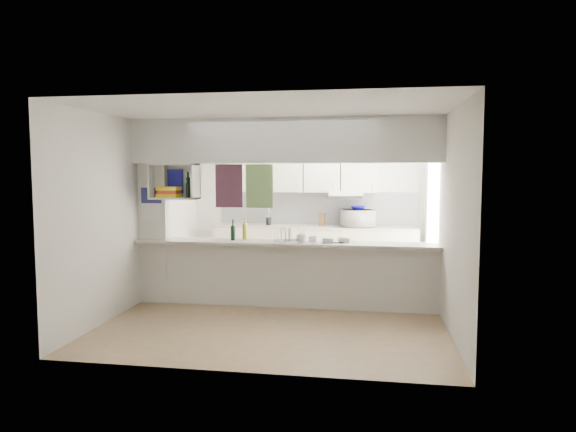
% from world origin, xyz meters
% --- Properties ---
extents(floor, '(4.80, 4.80, 0.00)m').
position_xyz_m(floor, '(0.00, 0.00, 0.00)').
color(floor, '#937655').
rests_on(floor, ground).
extents(ceiling, '(4.80, 4.80, 0.00)m').
position_xyz_m(ceiling, '(0.00, 0.00, 2.60)').
color(ceiling, white).
rests_on(ceiling, wall_back).
extents(wall_back, '(4.20, 0.00, 4.20)m').
position_xyz_m(wall_back, '(0.00, 2.40, 1.30)').
color(wall_back, silver).
rests_on(wall_back, floor).
extents(wall_left, '(0.00, 4.80, 4.80)m').
position_xyz_m(wall_left, '(-2.10, 0.00, 1.30)').
color(wall_left, silver).
rests_on(wall_left, floor).
extents(wall_right, '(0.00, 4.80, 4.80)m').
position_xyz_m(wall_right, '(2.10, 0.00, 1.30)').
color(wall_right, silver).
rests_on(wall_right, floor).
extents(servery_partition, '(4.20, 0.50, 2.60)m').
position_xyz_m(servery_partition, '(-0.17, 0.00, 1.66)').
color(servery_partition, silver).
rests_on(servery_partition, floor).
extents(cubby_shelf, '(0.65, 0.35, 0.50)m').
position_xyz_m(cubby_shelf, '(-1.57, -0.06, 1.71)').
color(cubby_shelf, white).
rests_on(cubby_shelf, bulkhead).
extents(kitchen_run, '(3.60, 0.63, 2.24)m').
position_xyz_m(kitchen_run, '(0.16, 2.14, 0.83)').
color(kitchen_run, '#EDE6C9').
rests_on(kitchen_run, floor).
extents(microwave, '(0.63, 0.52, 0.30)m').
position_xyz_m(microwave, '(0.96, 2.05, 1.07)').
color(microwave, white).
rests_on(microwave, bench_top).
extents(bowl, '(0.27, 0.27, 0.07)m').
position_xyz_m(bowl, '(0.96, 2.08, 1.25)').
color(bowl, '#0D0B81').
rests_on(bowl, microwave).
extents(dish_rack, '(0.47, 0.39, 0.22)m').
position_xyz_m(dish_rack, '(0.05, 0.05, 1.01)').
color(dish_rack, silver).
rests_on(dish_rack, breakfast_bar).
extents(cup, '(0.17, 0.17, 0.10)m').
position_xyz_m(cup, '(0.25, -0.07, 0.99)').
color(cup, white).
rests_on(cup, dish_rack).
extents(wine_bottles, '(0.22, 0.15, 0.31)m').
position_xyz_m(wine_bottles, '(-0.66, 0.06, 1.03)').
color(wine_bottles, black).
rests_on(wine_bottles, breakfast_bar).
extents(plastic_tubs, '(0.57, 0.23, 0.07)m').
position_xyz_m(plastic_tubs, '(0.58, 0.01, 0.95)').
color(plastic_tubs, silver).
rests_on(plastic_tubs, breakfast_bar).
extents(utensil_jar, '(0.10, 0.10, 0.14)m').
position_xyz_m(utensil_jar, '(-0.65, 2.15, 0.99)').
color(utensil_jar, black).
rests_on(utensil_jar, bench_top).
extents(knife_block, '(0.12, 0.10, 0.21)m').
position_xyz_m(knife_block, '(0.32, 2.18, 1.03)').
color(knife_block, brown).
rests_on(knife_block, bench_top).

